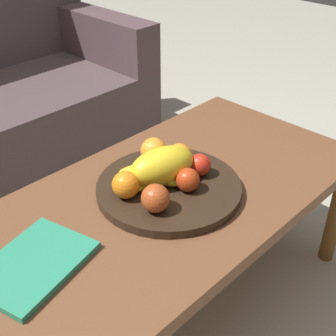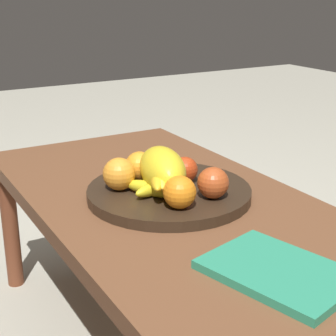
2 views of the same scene
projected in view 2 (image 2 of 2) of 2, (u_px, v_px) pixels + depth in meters
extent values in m
cube|color=brown|center=(179.00, 212.00, 1.24)|extent=(1.26, 0.60, 0.04)
cylinder|color=brown|center=(156.00, 196.00, 1.92)|extent=(0.05, 0.05, 0.40)
cylinder|color=brown|center=(11.00, 228.00, 1.67)|extent=(0.05, 0.05, 0.40)
cylinder|color=#2F2116|center=(168.00, 193.00, 1.27)|extent=(0.39, 0.39, 0.03)
ellipsoid|color=yellow|center=(163.00, 169.00, 1.24)|extent=(0.21, 0.14, 0.10)
sphere|color=orange|center=(119.00, 174.00, 1.24)|extent=(0.08, 0.08, 0.08)
sphere|color=orange|center=(180.00, 192.00, 1.14)|extent=(0.07, 0.07, 0.07)
sphere|color=orange|center=(140.00, 166.00, 1.30)|extent=(0.07, 0.07, 0.07)
sphere|color=#B24920|center=(213.00, 183.00, 1.20)|extent=(0.07, 0.07, 0.07)
sphere|color=red|center=(160.00, 163.00, 1.35)|extent=(0.06, 0.06, 0.06)
sphere|color=#B83815|center=(185.00, 170.00, 1.29)|extent=(0.06, 0.06, 0.06)
ellipsoid|color=gold|center=(160.00, 186.00, 1.23)|extent=(0.07, 0.15, 0.03)
ellipsoid|color=yellow|center=(153.00, 189.00, 1.21)|extent=(0.15, 0.11, 0.03)
ellipsoid|color=yellow|center=(158.00, 178.00, 1.20)|extent=(0.15, 0.11, 0.03)
ellipsoid|color=yellow|center=(157.00, 177.00, 1.21)|extent=(0.15, 0.08, 0.03)
cube|color=#2B8D6A|center=(279.00, 272.00, 0.93)|extent=(0.29, 0.24, 0.02)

